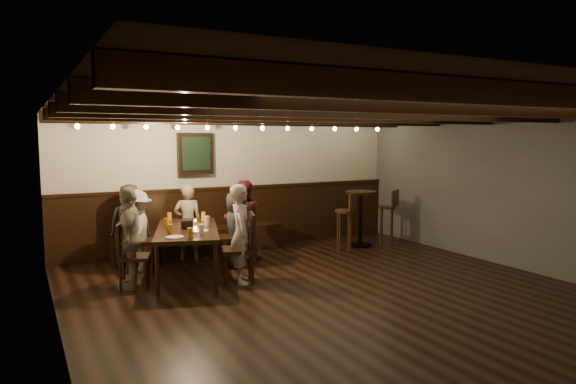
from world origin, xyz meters
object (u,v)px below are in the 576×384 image
chair_left_far (133,268)px  chair_right_far (240,261)px  high_top_table (361,210)px  person_bench_right (243,220)px  dining_table (187,232)px  person_left_near (137,231)px  person_right_near (236,229)px  chair_left_near (140,252)px  bar_stool_right (387,225)px  person_bench_centre (188,223)px  person_bench_left (130,224)px  person_left_far (130,238)px  bar_stool_left (344,229)px  person_right_far (241,234)px  chair_right_near (235,248)px

chair_left_far → chair_right_far: chair_right_far is taller
chair_right_far → high_top_table: 3.20m
person_bench_right → high_top_table: size_ratio=1.28×
dining_table → chair_left_far: chair_left_far is taller
person_left_near → person_right_near: 1.50m
chair_left_near → bar_stool_right: bar_stool_right is taller
person_bench_centre → high_top_table: bearing=-170.4°
chair_right_far → person_bench_right: size_ratio=0.73×
person_bench_left → person_left_far: (-0.26, -1.33, 0.03)m
person_left_far → bar_stool_left: bearing=115.7°
person_right_far → person_bench_right: bearing=-6.3°
bar_stool_left → person_right_near: bearing=151.8°
dining_table → high_top_table: bearing=26.6°
person_bench_left → chair_left_far: bearing=97.7°
chair_right_near → dining_table: bearing=122.0°
chair_left_near → person_bench_centre: bearing=129.8°
high_top_table → bar_stool_left: bearing=-157.6°
chair_left_near → bar_stool_left: 3.56m
person_bench_centre → person_left_near: size_ratio=1.01×
chair_right_far → person_bench_right: bearing=-7.6°
chair_left_near → person_bench_right: (1.68, -0.06, 0.37)m
dining_table → bar_stool_right: (4.00, 0.41, -0.27)m
chair_left_near → bar_stool_left: bar_stool_left is taller
bar_stool_right → person_bench_centre: bearing=144.5°
chair_left_near → person_bench_right: size_ratio=0.73×
person_left_far → person_left_near: bearing=180.0°
chair_left_far → person_bench_right: bearing=129.8°
person_left_near → bar_stool_left: size_ratio=1.18×
chair_right_near → person_bench_left: (-1.41, 0.91, 0.35)m
chair_right_near → person_right_near: person_right_near is taller
person_bench_right → bar_stool_right: (2.87, -0.18, -0.27)m
chair_left_far → bar_stool_right: 4.86m
person_bench_left → person_right_far: 2.13m
chair_left_near → person_left_far: 0.98m
person_bench_centre → high_top_table: 3.21m
dining_table → person_bench_right: (1.13, 0.59, 0.01)m
chair_left_far → person_bench_centre: size_ratio=0.70×
person_left_near → person_right_far: (1.16, -1.31, 0.07)m
person_left_far → person_right_far: (1.43, -0.45, 0.01)m
person_bench_left → bar_stool_right: 4.65m
chair_left_far → person_left_far: 0.42m
chair_right_near → bar_stool_right: (3.17, 0.19, 0.09)m
chair_right_far → person_bench_left: size_ratio=0.75×
person_bench_right → person_right_near: size_ratio=1.11×
high_top_table → person_bench_left: bearing=172.1°
person_bench_right → person_left_far: person_left_far is taller
high_top_table → chair_right_near: bearing=-172.5°
person_bench_right → bar_stool_left: person_bench_right is taller
person_bench_left → high_top_table: 4.12m
chair_left_near → high_top_table: bearing=106.3°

